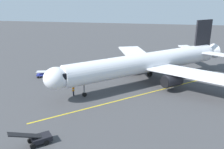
{
  "coord_description": "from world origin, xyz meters",
  "views": [
    {
      "loc": [
        -2.77,
        43.64,
        16.14
      ],
      "look_at": [
        4.85,
        4.46,
        3.0
      ],
      "focal_mm": 37.8,
      "sensor_mm": 36.0,
      "label": 1
    }
  ],
  "objects_px": {
    "baggage_cart_near_nose": "(43,74)",
    "tug_starboard_side": "(106,62)",
    "airplane": "(148,63)",
    "belt_loader_portside": "(39,138)",
    "ground_crew_marshaller": "(73,91)"
  },
  "relations": [
    {
      "from": "ground_crew_marshaller",
      "to": "belt_loader_portside",
      "type": "height_order",
      "value": "belt_loader_portside"
    },
    {
      "from": "ground_crew_marshaller",
      "to": "belt_loader_portside",
      "type": "bearing_deg",
      "value": 93.59
    },
    {
      "from": "airplane",
      "to": "tug_starboard_side",
      "type": "distance_m",
      "value": 15.67
    },
    {
      "from": "airplane",
      "to": "tug_starboard_side",
      "type": "relative_size",
      "value": 12.42
    },
    {
      "from": "baggage_cart_near_nose",
      "to": "airplane",
      "type": "bearing_deg",
      "value": -177.01
    },
    {
      "from": "airplane",
      "to": "belt_loader_portside",
      "type": "xyz_separation_m",
      "value": [
        11.27,
        23.36,
        -3.29
      ]
    },
    {
      "from": "baggage_cart_near_nose",
      "to": "tug_starboard_side",
      "type": "relative_size",
      "value": 1.06
    },
    {
      "from": "ground_crew_marshaller",
      "to": "tug_starboard_side",
      "type": "xyz_separation_m",
      "value": [
        -1.25,
        -20.08,
        -0.18
      ]
    },
    {
      "from": "ground_crew_marshaller",
      "to": "airplane",
      "type": "bearing_deg",
      "value": -142.5
    },
    {
      "from": "airplane",
      "to": "tug_starboard_side",
      "type": "xyz_separation_m",
      "value": [
        10.9,
        -10.76,
        -3.3
      ]
    },
    {
      "from": "ground_crew_marshaller",
      "to": "baggage_cart_near_nose",
      "type": "bearing_deg",
      "value": -40.21
    },
    {
      "from": "ground_crew_marshaller",
      "to": "baggage_cart_near_nose",
      "type": "height_order",
      "value": "ground_crew_marshaller"
    },
    {
      "from": "airplane",
      "to": "belt_loader_portside",
      "type": "bearing_deg",
      "value": 64.24
    },
    {
      "from": "ground_crew_marshaller",
      "to": "tug_starboard_side",
      "type": "height_order",
      "value": "ground_crew_marshaller"
    },
    {
      "from": "belt_loader_portside",
      "to": "tug_starboard_side",
      "type": "height_order",
      "value": "belt_loader_portside"
    }
  ]
}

